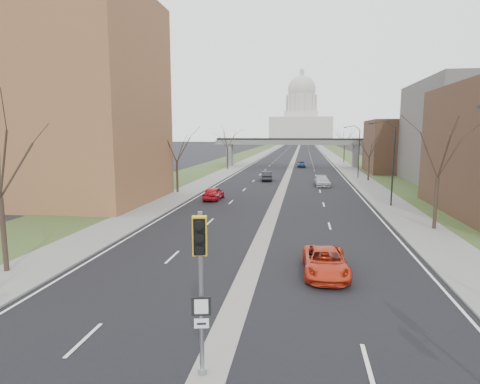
% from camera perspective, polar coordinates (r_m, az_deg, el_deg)
% --- Properties ---
extents(road_surface, '(20.00, 600.00, 0.01)m').
position_cam_1_polar(road_surface, '(160.84, 8.06, 5.59)').
color(road_surface, black).
rests_on(road_surface, ground).
extents(median_strip, '(1.20, 600.00, 0.02)m').
position_cam_1_polar(median_strip, '(160.84, 8.06, 5.59)').
color(median_strip, gray).
rests_on(median_strip, ground).
extents(sidewalk_right, '(4.00, 600.00, 0.12)m').
position_cam_1_polar(sidewalk_right, '(161.08, 12.35, 5.50)').
color(sidewalk_right, gray).
rests_on(sidewalk_right, ground).
extents(sidewalk_left, '(4.00, 600.00, 0.12)m').
position_cam_1_polar(sidewalk_left, '(161.49, 3.77, 5.68)').
color(sidewalk_left, gray).
rests_on(sidewalk_left, ground).
extents(grass_verge_right, '(8.00, 600.00, 0.10)m').
position_cam_1_polar(grass_verge_right, '(161.53, 14.48, 5.43)').
color(grass_verge_right, '#354821').
rests_on(grass_verge_right, ground).
extents(grass_verge_left, '(8.00, 600.00, 0.10)m').
position_cam_1_polar(grass_verge_left, '(162.15, 1.65, 5.70)').
color(grass_verge_left, '#354821').
rests_on(grass_verge_left, ground).
extents(apartment_building, '(25.00, 16.00, 22.00)m').
position_cam_1_polar(apartment_building, '(49.92, -26.80, 11.49)').
color(apartment_building, olive).
rests_on(apartment_building, ground).
extents(commercial_block_far, '(14.00, 14.00, 10.00)m').
position_cam_1_polar(commercial_block_far, '(82.94, 22.54, 5.98)').
color(commercial_block_far, '#4C3623').
rests_on(commercial_block_far, ground).
extents(pedestrian_bridge, '(34.00, 3.00, 6.45)m').
position_cam_1_polar(pedestrian_bridge, '(90.72, 7.30, 6.60)').
color(pedestrian_bridge, slate).
rests_on(pedestrian_bridge, ground).
extents(capitol, '(48.00, 42.00, 55.75)m').
position_cam_1_polar(capitol, '(330.84, 8.67, 10.17)').
color(capitol, silver).
rests_on(capitol, ground).
extents(streetlight_mid, '(2.61, 0.20, 8.70)m').
position_cam_1_polar(streetlight_mid, '(43.43, 20.07, 7.13)').
color(streetlight_mid, black).
rests_on(streetlight_mid, sidewalk_right).
extents(streetlight_far, '(2.61, 0.20, 8.70)m').
position_cam_1_polar(streetlight_far, '(69.13, 15.98, 7.57)').
color(streetlight_far, black).
rests_on(streetlight_far, sidewalk_right).
extents(tree_left_b, '(6.75, 6.75, 8.81)m').
position_cam_1_polar(tree_left_b, '(51.15, -9.02, 6.82)').
color(tree_left_b, '#382B21').
rests_on(tree_left_b, sidewalk_left).
extents(tree_left_c, '(7.65, 7.65, 9.99)m').
position_cam_1_polar(tree_left_c, '(84.14, -1.81, 8.03)').
color(tree_left_c, '#382B21').
rests_on(tree_left_c, sidewalk_left).
extents(tree_right_a, '(7.20, 7.20, 9.40)m').
position_cam_1_polar(tree_right_a, '(34.21, 26.55, 6.03)').
color(tree_right_a, '#382B21').
rests_on(tree_right_a, sidewalk_right).
extents(tree_right_b, '(6.30, 6.30, 8.22)m').
position_cam_1_polar(tree_right_b, '(66.45, 17.98, 6.49)').
color(tree_right_b, '#382B21').
rests_on(tree_right_b, sidewalk_right).
extents(tree_right_c, '(7.65, 7.65, 9.99)m').
position_cam_1_polar(tree_right_c, '(106.13, 14.68, 7.83)').
color(tree_right_c, '#382B21').
rests_on(tree_right_c, sidewalk_right).
extents(signal_pole_median, '(0.65, 0.87, 5.20)m').
position_cam_1_polar(signal_pole_median, '(12.04, -5.65, -10.46)').
color(signal_pole_median, gray).
rests_on(signal_pole_median, ground).
extents(car_left_near, '(1.90, 4.47, 1.51)m').
position_cam_1_polar(car_left_near, '(45.67, -3.77, -0.17)').
color(car_left_near, '#B21420').
rests_on(car_left_near, ground).
extents(car_left_far, '(2.11, 4.68, 1.49)m').
position_cam_1_polar(car_left_far, '(64.14, 3.80, 2.28)').
color(car_left_far, black).
rests_on(car_left_far, ground).
extents(car_right_near, '(2.45, 5.04, 1.38)m').
position_cam_1_polar(car_right_near, '(22.18, 12.05, -9.71)').
color(car_right_near, red).
rests_on(car_right_near, ground).
extents(car_right_mid, '(2.29, 5.02, 1.42)m').
position_cam_1_polar(car_right_mid, '(58.61, 11.61, 1.52)').
color(car_right_mid, '#A9AAB1').
rests_on(car_right_mid, ground).
extents(car_right_far, '(2.03, 4.46, 1.48)m').
position_cam_1_polar(car_right_far, '(90.83, 8.74, 3.98)').
color(car_right_far, navy).
rests_on(car_right_far, ground).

